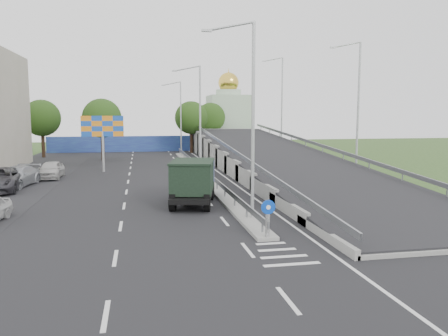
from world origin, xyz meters
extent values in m
plane|color=#2D4C1E|center=(0.00, 0.00, 0.00)|extent=(160.00, 160.00, 0.00)
cube|color=black|center=(-3.00, 20.00, 0.00)|extent=(26.00, 90.00, 0.04)
cube|color=black|center=(-16.00, 20.00, 0.00)|extent=(8.00, 90.00, 0.05)
cube|color=gray|center=(0.00, 24.00, 0.10)|extent=(1.00, 44.00, 0.20)
cube|color=gray|center=(12.30, 24.00, 2.35)|extent=(0.10, 50.00, 0.32)
cube|color=gray|center=(2.80, 24.00, 2.35)|extent=(0.10, 50.00, 0.32)
cube|color=gray|center=(0.00, 24.00, 0.75)|extent=(0.08, 44.00, 0.32)
cylinder|color=gray|center=(0.00, 24.00, 0.50)|extent=(0.09, 0.09, 0.60)
cylinder|color=black|center=(0.00, 2.20, 0.80)|extent=(0.20, 0.20, 1.20)
cylinder|color=#0C3FBF|center=(0.00, 2.12, 1.55)|extent=(0.64, 0.05, 0.64)
cylinder|color=white|center=(0.00, 2.09, 1.55)|extent=(0.20, 0.03, 0.20)
cylinder|color=#B2B5B7|center=(0.30, 6.00, 5.20)|extent=(0.18, 0.18, 10.00)
cylinder|color=#B2B5B7|center=(-0.90, 6.00, 9.95)|extent=(2.57, 0.12, 0.66)
cube|color=#B2B5B7|center=(-2.10, 6.00, 9.70)|extent=(0.50, 0.18, 0.12)
cylinder|color=#B2B5B7|center=(0.30, 26.00, 5.20)|extent=(0.18, 0.18, 10.00)
cylinder|color=#B2B5B7|center=(-0.90, 26.00, 9.95)|extent=(2.57, 0.12, 0.66)
cube|color=#B2B5B7|center=(-2.10, 26.00, 9.70)|extent=(0.50, 0.18, 0.12)
cylinder|color=#B2B5B7|center=(0.30, 46.00, 5.20)|extent=(0.18, 0.18, 10.00)
cylinder|color=#B2B5B7|center=(-0.90, 46.00, 9.95)|extent=(2.57, 0.12, 0.66)
cube|color=#B2B5B7|center=(-2.10, 46.00, 9.70)|extent=(0.50, 0.18, 0.12)
cube|color=navy|center=(-4.00, 52.00, 1.20)|extent=(30.00, 0.50, 2.40)
cube|color=#B2CCAD|center=(10.00, 60.00, 4.50)|extent=(7.00, 7.00, 9.00)
cylinder|color=#B2CCAD|center=(10.00, 60.00, 9.50)|extent=(4.40, 4.40, 1.00)
sphere|color=gold|center=(10.00, 60.00, 11.20)|extent=(3.60, 3.60, 3.60)
cone|color=gold|center=(10.00, 60.00, 13.20)|extent=(0.30, 0.30, 1.20)
cylinder|color=#B2B5B7|center=(-9.00, 28.00, 2.00)|extent=(0.24, 0.24, 4.00)
cube|color=orange|center=(-9.00, 28.00, 4.50)|extent=(4.00, 0.20, 2.00)
cylinder|color=black|center=(-10.00, 40.00, 2.00)|extent=(0.44, 0.44, 4.00)
sphere|color=#253C10|center=(-10.00, 40.00, 5.20)|extent=(4.80, 4.80, 4.80)
cylinder|color=black|center=(2.00, 48.00, 2.00)|extent=(0.44, 0.44, 4.00)
sphere|color=#253C10|center=(2.00, 48.00, 5.20)|extent=(4.80, 4.80, 4.80)
cylinder|color=black|center=(-18.00, 45.00, 2.00)|extent=(0.44, 0.44, 4.00)
sphere|color=#253C10|center=(-18.00, 45.00, 5.20)|extent=(4.80, 4.80, 4.80)
cylinder|color=black|center=(6.00, 55.00, 2.00)|extent=(0.44, 0.44, 4.00)
sphere|color=#253C10|center=(6.00, 55.00, 5.20)|extent=(4.80, 4.80, 4.80)
cylinder|color=black|center=(-2.72, 13.27, 0.55)|extent=(0.58, 1.15, 1.10)
cylinder|color=black|center=(-0.77, 12.84, 0.55)|extent=(0.58, 1.15, 1.10)
cylinder|color=black|center=(-2.91, 12.40, 0.55)|extent=(0.58, 1.15, 1.10)
cylinder|color=black|center=(-0.97, 11.96, 0.55)|extent=(0.58, 1.15, 1.10)
cylinder|color=black|center=(-3.67, 8.99, 0.55)|extent=(0.58, 1.15, 1.10)
cylinder|color=black|center=(-1.72, 8.56, 0.55)|extent=(0.58, 1.15, 1.10)
cube|color=black|center=(-2.20, 11.01, 0.70)|extent=(3.58, 6.53, 0.30)
cube|color=#363D83|center=(-1.69, 13.30, 1.69)|extent=(2.58, 2.05, 1.69)
cube|color=black|center=(-1.53, 14.05, 2.14)|extent=(1.86, 0.47, 0.70)
cube|color=black|center=(-1.51, 14.13, 0.65)|extent=(2.27, 0.64, 0.50)
cube|color=black|center=(-2.33, 10.43, 1.79)|extent=(3.16, 4.21, 1.79)
cube|color=black|center=(-2.33, 10.43, 2.74)|extent=(3.27, 4.33, 0.12)
imported|color=#38363C|center=(-15.63, 18.27, 0.86)|extent=(3.19, 6.34, 1.72)
imported|color=#9FA2A8|center=(-15.00, 20.25, 0.79)|extent=(3.09, 5.72, 1.57)
imported|color=#B4B3AF|center=(-13.21, 24.41, 0.77)|extent=(1.85, 4.54, 1.54)
camera|label=1|loc=(-5.46, -15.92, 5.55)|focal=35.00mm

